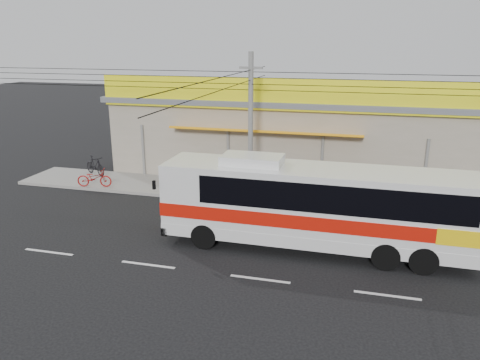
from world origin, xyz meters
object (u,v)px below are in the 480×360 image
Objects in this scene: motorbike_red at (94,178)px; motorbike_dark at (95,166)px; coach_bus at (319,202)px; utility_pole at (251,80)px.

motorbike_dark is at bearing 17.09° from motorbike_red.
motorbike_red is at bearing 160.35° from coach_bus.
motorbike_red is 2.29m from motorbike_dark.
coach_bus is 6.92m from utility_pole.
motorbike_red is 0.98× the size of motorbike_dark.
coach_bus is at bearing -87.27° from motorbike_dark.
motorbike_red is 9.85m from utility_pole.
coach_bus is 6.25× the size of motorbike_red.
motorbike_dark is 10.99m from utility_pole.
coach_bus is 6.10× the size of motorbike_dark.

